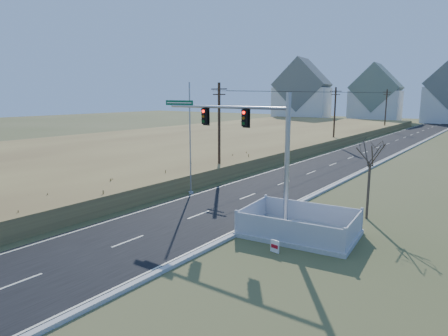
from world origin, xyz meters
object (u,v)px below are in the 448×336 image
traffic_signal_mast (259,145)px  fence_enclosure (299,230)px  flagpole (190,150)px  bare_tree (371,152)px  open_sign (275,246)px

traffic_signal_mast → fence_enclosure: 5.63m
flagpole → bare_tree: 13.61m
fence_enclosure → open_sign: size_ratio=10.40×
traffic_signal_mast → flagpole: size_ratio=1.14×
fence_enclosure → flagpole: bearing=155.9°
fence_enclosure → bare_tree: (2.18, 5.39, 4.08)m
fence_enclosure → flagpole: 12.33m
traffic_signal_mast → bare_tree: (5.38, 4.62, -0.48)m
fence_enclosure → bare_tree: bearing=62.1°
open_sign → bare_tree: size_ratio=0.12×
traffic_signal_mast → fence_enclosure: (3.21, -0.78, -4.56)m
flagpole → bare_tree: flagpole is taller
flagpole → bare_tree: size_ratio=1.63×
open_sign → flagpole: size_ratio=0.07×
open_sign → flagpole: 13.69m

